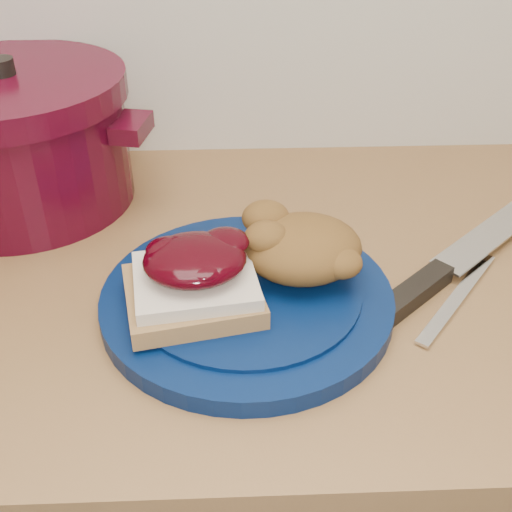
{
  "coord_description": "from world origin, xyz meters",
  "views": [
    {
      "loc": [
        -0.05,
        0.91,
        1.32
      ],
      "look_at": [
        -0.03,
        1.44,
        0.95
      ],
      "focal_mm": 45.0,
      "sensor_mm": 36.0,
      "label": 1
    }
  ],
  "objects_px": {
    "dutch_oven": "(16,139)",
    "pepper_grinder": "(15,151)",
    "butter_knife": "(458,297)",
    "chef_knife": "(434,277)",
    "plate": "(247,300)"
  },
  "relations": [
    {
      "from": "butter_knife",
      "to": "plate",
      "type": "bearing_deg",
      "value": 129.57
    },
    {
      "from": "plate",
      "to": "pepper_grinder",
      "type": "height_order",
      "value": "pepper_grinder"
    },
    {
      "from": "chef_knife",
      "to": "dutch_oven",
      "type": "distance_m",
      "value": 0.53
    },
    {
      "from": "dutch_oven",
      "to": "pepper_grinder",
      "type": "relative_size",
      "value": 2.57
    },
    {
      "from": "chef_knife",
      "to": "pepper_grinder",
      "type": "relative_size",
      "value": 2.08
    },
    {
      "from": "dutch_oven",
      "to": "chef_knife",
      "type": "bearing_deg",
      "value": -23.38
    },
    {
      "from": "butter_knife",
      "to": "pepper_grinder",
      "type": "distance_m",
      "value": 0.56
    },
    {
      "from": "chef_knife",
      "to": "dutch_oven",
      "type": "height_order",
      "value": "dutch_oven"
    },
    {
      "from": "pepper_grinder",
      "to": "plate",
      "type": "bearing_deg",
      "value": -39.93
    },
    {
      "from": "butter_knife",
      "to": "pepper_grinder",
      "type": "height_order",
      "value": "pepper_grinder"
    },
    {
      "from": "plate",
      "to": "chef_knife",
      "type": "xyz_separation_m",
      "value": [
        0.2,
        0.03,
        0.0
      ]
    },
    {
      "from": "butter_knife",
      "to": "pepper_grinder",
      "type": "relative_size",
      "value": 1.35
    },
    {
      "from": "pepper_grinder",
      "to": "butter_knife",
      "type": "bearing_deg",
      "value": -24.9
    },
    {
      "from": "plate",
      "to": "dutch_oven",
      "type": "relative_size",
      "value": 0.85
    },
    {
      "from": "chef_knife",
      "to": "butter_knife",
      "type": "relative_size",
      "value": 1.54
    }
  ]
}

